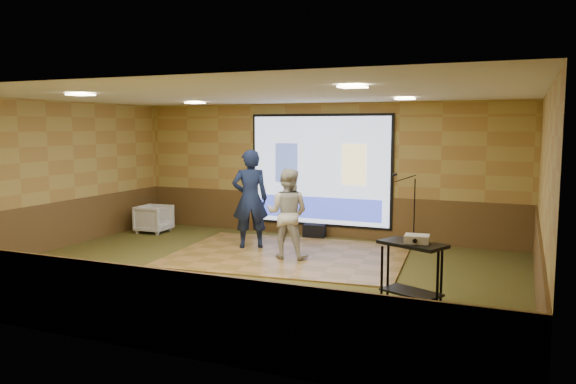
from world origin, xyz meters
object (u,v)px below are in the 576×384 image
at_px(projector_screen, 320,171).
at_px(player_right, 287,213).
at_px(av_table, 412,263).
at_px(mic_stand, 411,222).
at_px(duffel_bag, 314,231).
at_px(dance_floor, 289,255).
at_px(player_left, 250,199).
at_px(projector, 417,239).
at_px(banquet_chair, 154,219).

bearing_deg(projector_screen, player_right, -85.03).
relative_size(projector_screen, av_table, 3.60).
distance_m(mic_stand, duffel_bag, 2.19).
bearing_deg(duffel_bag, player_right, -83.26).
height_order(projector_screen, mic_stand, projector_screen).
bearing_deg(projector_screen, dance_floor, -86.68).
xyz_separation_m(player_left, player_right, (1.05, -0.53, -0.16)).
bearing_deg(player_right, mic_stand, -136.90).
bearing_deg(projector_screen, av_table, -56.32).
bearing_deg(projector_screen, player_left, -115.15).
height_order(player_right, av_table, player_right).
distance_m(projector, mic_stand, 4.23).
xyz_separation_m(projector_screen, av_table, (2.89, -4.33, -0.84)).
height_order(player_right, banquet_chair, player_right).
relative_size(dance_floor, player_right, 2.60).
xyz_separation_m(dance_floor, duffel_bag, (-0.17, 1.88, 0.13)).
relative_size(dance_floor, av_table, 4.74).
height_order(player_left, mic_stand, player_left).
height_order(dance_floor, player_left, player_left).
relative_size(av_table, projector, 2.85).
bearing_deg(mic_stand, av_table, -80.54).
distance_m(projector_screen, duffel_bag, 1.34).
relative_size(player_right, duffel_bag, 3.50).
height_order(projector_screen, dance_floor, projector_screen).
relative_size(projector_screen, mic_stand, 2.19).
bearing_deg(dance_floor, banquet_chair, 165.89).
xyz_separation_m(player_left, projector, (3.79, -2.54, -0.05)).
bearing_deg(mic_stand, duffel_bag, 177.85).
bearing_deg(banquet_chair, projector_screen, -76.22).
bearing_deg(dance_floor, player_right, -72.78).
distance_m(player_left, duffel_bag, 2.00).
bearing_deg(av_table, player_right, 143.30).
xyz_separation_m(dance_floor, player_right, (0.08, -0.27, 0.85)).
xyz_separation_m(projector, duffel_bag, (-3.00, 4.15, -0.83)).
bearing_deg(mic_stand, dance_floor, -138.44).
relative_size(mic_stand, duffel_bag, 3.17).
relative_size(projector_screen, dance_floor, 0.76).
distance_m(projector, banquet_chair, 7.44).
height_order(player_left, banquet_chair, player_left).
distance_m(dance_floor, player_left, 1.42).
height_order(av_table, duffel_bag, av_table).
bearing_deg(projector, player_right, 138.99).
distance_m(player_right, av_table, 3.36).
height_order(projector_screen, av_table, projector_screen).
xyz_separation_m(player_left, banquet_chair, (-2.88, 0.70, -0.70)).
distance_m(projector_screen, banquet_chair, 4.05).
relative_size(projector_screen, projector, 10.28).
bearing_deg(mic_stand, player_right, -133.36).
xyz_separation_m(dance_floor, projector, (2.82, -2.27, 0.96)).
xyz_separation_m(projector_screen, duffel_bag, (-0.05, -0.19, -1.33)).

